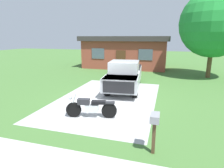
# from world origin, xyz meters

# --- Properties ---
(ground_plane) EXTENTS (80.00, 80.00, 0.00)m
(ground_plane) POSITION_xyz_m (0.00, 0.00, 0.00)
(ground_plane) COLOR #436E33
(driveway_pad) EXTENTS (5.32, 8.36, 0.01)m
(driveway_pad) POSITION_xyz_m (0.00, 0.00, 0.00)
(driveway_pad) COLOR #A9A9A9
(driveway_pad) RESTS_ON ground
(sidewalk_strip) EXTENTS (36.00, 1.80, 0.01)m
(sidewalk_strip) POSITION_xyz_m (0.00, -6.00, 0.00)
(sidewalk_strip) COLOR #B2B2AD
(sidewalk_strip) RESTS_ON ground
(motorcycle) EXTENTS (2.18, 0.83, 1.09)m
(motorcycle) POSITION_xyz_m (0.08, -2.64, 0.47)
(motorcycle) COLOR black
(motorcycle) RESTS_ON ground
(pickup_truck) EXTENTS (2.51, 5.78, 1.90)m
(pickup_truck) POSITION_xyz_m (0.44, 2.53, 0.95)
(pickup_truck) COLOR black
(pickup_truck) RESTS_ON ground
(mailbox) EXTENTS (0.26, 0.48, 1.26)m
(mailbox) POSITION_xyz_m (2.87, -4.54, 0.98)
(mailbox) COLOR #4C3823
(mailbox) RESTS_ON ground
(shade_tree) EXTENTS (5.50, 5.50, 7.23)m
(shade_tree) POSITION_xyz_m (6.58, 7.98, 4.47)
(shade_tree) COLOR brown
(shade_tree) RESTS_ON ground
(neighbor_house) EXTENTS (9.60, 5.60, 3.50)m
(neighbor_house) POSITION_xyz_m (-1.51, 11.90, 1.79)
(neighbor_house) COLOR brown
(neighbor_house) RESTS_ON ground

